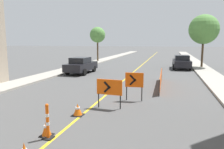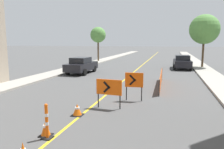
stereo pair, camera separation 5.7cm
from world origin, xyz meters
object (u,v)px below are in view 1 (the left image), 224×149
delineator_post_rear (48,124)px  parked_car_curb_mid (182,62)px  arrow_barricade_primary (109,88)px  street_tree_right_near (204,29)px  traffic_cone_fifth (46,128)px  street_tree_left_near (98,35)px  parked_car_curb_near (81,65)px  arrow_barricade_secondary (134,81)px  traffic_cone_farthest (78,110)px

delineator_post_rear → parked_car_curb_mid: bearing=75.9°
delineator_post_rear → arrow_barricade_primary: arrow_barricade_primary is taller
parked_car_curb_mid → street_tree_right_near: street_tree_right_near is taller
arrow_barricade_primary → street_tree_right_near: (6.39, 18.02, 3.54)m
parked_car_curb_mid → traffic_cone_fifth: bearing=-106.6°
street_tree_left_near → arrow_barricade_primary: bearing=-70.3°
parked_car_curb_mid → street_tree_left_near: size_ratio=0.84×
arrow_barricade_primary → street_tree_left_near: size_ratio=0.27×
delineator_post_rear → parked_car_curb_near: 14.72m
arrow_barricade_primary → street_tree_right_near: 19.44m
delineator_post_rear → arrow_barricade_primary: size_ratio=0.85×
arrow_barricade_secondary → street_tree_left_near: (-9.05, 21.06, 3.06)m
traffic_cone_farthest → parked_car_curb_near: 12.55m
arrow_barricade_primary → parked_car_curb_mid: bearing=81.3°
arrow_barricade_primary → arrow_barricade_secondary: size_ratio=0.92×
delineator_post_rear → street_tree_right_near: (7.44, 21.67, 4.00)m
delineator_post_rear → parked_car_curb_near: parked_car_curb_near is taller
delineator_post_rear → parked_car_curb_mid: size_ratio=0.27×
arrow_barricade_primary → street_tree_right_near: bearing=75.4°
traffic_cone_fifth → parked_car_curb_near: bearing=108.2°
parked_car_curb_near → street_tree_right_near: size_ratio=0.72×
parked_car_curb_near → traffic_cone_fifth: bearing=-69.4°
arrow_barricade_secondary → parked_car_curb_mid: size_ratio=0.34×
arrow_barricade_secondary → arrow_barricade_primary: bearing=-123.2°
traffic_cone_fifth → parked_car_curb_mid: 20.73m
arrow_barricade_secondary → traffic_cone_fifth: bearing=-116.2°
traffic_cone_farthest → street_tree_right_near: 21.15m
parked_car_curb_near → street_tree_right_near: bearing=34.9°
arrow_barricade_secondary → parked_car_curb_near: size_ratio=0.34×
delineator_post_rear → street_tree_right_near: 23.26m
traffic_cone_farthest → delineator_post_rear: size_ratio=0.43×
arrow_barricade_secondary → street_tree_left_near: street_tree_left_near is taller
street_tree_left_near → street_tree_right_near: street_tree_right_near is taller
arrow_barricade_secondary → street_tree_right_near: bearing=67.9°
arrow_barricade_primary → parked_car_curb_mid: parked_car_curb_mid is taller
traffic_cone_fifth → traffic_cone_farthest: bearing=85.3°
arrow_barricade_primary → street_tree_left_near: bearing=114.7°
traffic_cone_farthest → parked_car_curb_near: parked_car_curb_near is taller
traffic_cone_farthest → parked_car_curb_mid: (5.05, 17.90, 0.55)m
delineator_post_rear → parked_car_curb_mid: 20.85m
traffic_cone_fifth → arrow_barricade_secondary: arrow_barricade_secondary is taller
arrow_barricade_primary → parked_car_curb_near: 11.79m
street_tree_right_near → arrow_barricade_secondary: bearing=-108.5°
street_tree_left_near → street_tree_right_near: (14.53, -4.67, 0.40)m
traffic_cone_farthest → parked_car_curb_near: bearing=112.0°
traffic_cone_fifth → street_tree_left_near: (-6.93, 26.17, 3.85)m
street_tree_left_near → traffic_cone_farthest: bearing=-73.5°
arrow_barricade_secondary → parked_car_curb_near: 10.93m
arrow_barricade_primary → street_tree_left_near: (-8.14, 22.69, 3.14)m
arrow_barricade_secondary → street_tree_left_near: bearing=109.6°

